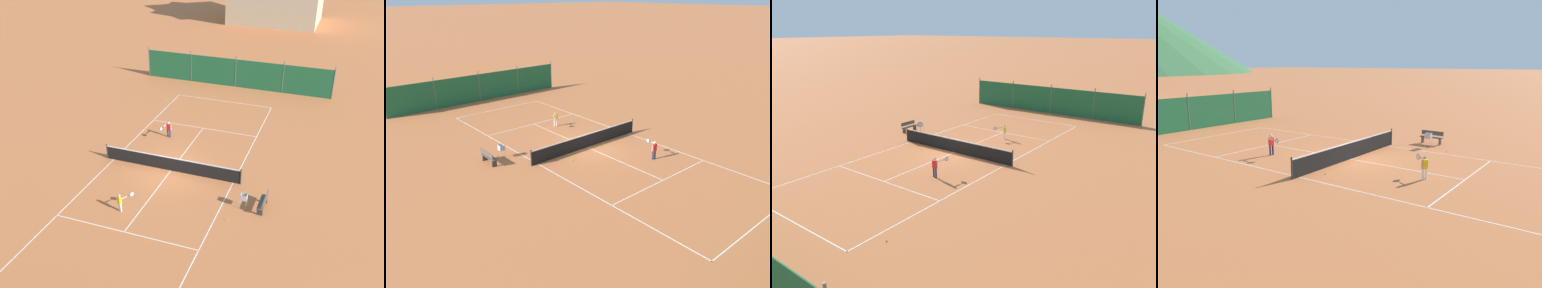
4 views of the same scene
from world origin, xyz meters
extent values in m
plane|color=#BC6638|center=(0.00, 0.00, 0.00)|extent=(600.00, 600.00, 0.00)
cube|color=white|center=(0.00, 11.90, 0.00)|extent=(8.25, 0.05, 0.01)
cube|color=white|center=(0.00, -11.90, 0.00)|extent=(8.25, 0.05, 0.01)
cube|color=white|center=(-4.10, 0.00, 0.00)|extent=(0.05, 23.85, 0.01)
cube|color=white|center=(4.10, 0.00, 0.00)|extent=(0.05, 23.85, 0.01)
cube|color=white|center=(0.00, 6.40, 0.00)|extent=(8.20, 0.05, 0.01)
cube|color=white|center=(0.00, -6.40, 0.00)|extent=(8.20, 0.05, 0.01)
cube|color=white|center=(0.00, 0.00, 0.00)|extent=(0.05, 12.80, 0.01)
cylinder|color=#2D2D2D|center=(-4.55, 0.00, 0.53)|extent=(0.08, 0.08, 1.06)
cylinder|color=#2D2D2D|center=(4.55, 0.00, 0.53)|extent=(0.08, 0.08, 1.06)
cube|color=black|center=(0.00, 0.00, 0.46)|extent=(9.10, 0.02, 0.91)
cube|color=white|center=(0.00, 0.00, 0.93)|extent=(9.10, 0.04, 0.06)
cube|color=#1E6038|center=(0.00, -15.50, 1.30)|extent=(17.20, 0.04, 2.60)
cylinder|color=#59595E|center=(-8.60, -15.50, 1.45)|extent=(0.08, 0.08, 2.90)
cylinder|color=#59595E|center=(-4.30, -15.50, 1.45)|extent=(0.08, 0.08, 2.90)
cylinder|color=#59595E|center=(0.00, -15.50, 1.45)|extent=(0.08, 0.08, 2.90)
cylinder|color=#59595E|center=(4.30, -15.50, 1.45)|extent=(0.08, 0.08, 2.90)
cylinder|color=white|center=(-1.10, -4.83, 0.26)|extent=(0.09, 0.09, 0.52)
cylinder|color=white|center=(-0.96, -4.91, 0.26)|extent=(0.09, 0.09, 0.52)
cube|color=yellow|center=(-1.03, -4.87, 0.72)|extent=(0.29, 0.25, 0.40)
sphere|color=tan|center=(-1.03, -4.87, 1.03)|extent=(0.16, 0.16, 0.16)
cylinder|color=tan|center=(-1.17, -4.79, 0.72)|extent=(0.06, 0.06, 0.40)
cylinder|color=tan|center=(-0.79, -4.77, 0.88)|extent=(0.24, 0.38, 0.06)
cylinder|color=black|center=(-0.65, -4.51, 0.88)|extent=(0.11, 0.17, 0.03)
torus|color=#1E4CB2|center=(-0.54, -4.31, 0.88)|extent=(0.16, 0.26, 0.28)
cylinder|color=silver|center=(-0.54, -4.31, 0.88)|extent=(0.12, 0.22, 0.25)
cylinder|color=#23284C|center=(-1.79, 4.20, 0.29)|extent=(0.10, 0.10, 0.57)
cylinder|color=#23284C|center=(-1.98, 4.22, 0.29)|extent=(0.10, 0.10, 0.57)
cube|color=red|center=(-1.88, 4.21, 0.79)|extent=(0.29, 0.19, 0.44)
sphere|color=beige|center=(-1.88, 4.21, 1.13)|extent=(0.18, 0.18, 0.18)
cylinder|color=beige|center=(-1.71, 4.19, 0.79)|extent=(0.06, 0.06, 0.44)
cylinder|color=beige|center=(-2.08, 4.01, 0.97)|extent=(0.12, 0.45, 0.06)
cylinder|color=black|center=(-2.12, 3.69, 0.97)|extent=(0.05, 0.21, 0.03)
torus|color=#1E4CB2|center=(-2.15, 3.45, 0.97)|extent=(0.05, 0.28, 0.28)
cylinder|color=silver|center=(-2.15, 3.45, 0.97)|extent=(0.03, 0.25, 0.25)
sphere|color=#CCE033|center=(4.76, -3.68, 0.03)|extent=(0.07, 0.07, 0.07)
sphere|color=#CCE033|center=(2.19, 1.04, 0.03)|extent=(0.07, 0.07, 0.07)
sphere|color=#CCE033|center=(-3.03, -0.73, 0.03)|extent=(0.07, 0.07, 0.07)
cylinder|color=#B7B7BC|center=(5.13, -2.40, 0.28)|extent=(0.02, 0.02, 0.55)
cylinder|color=#B7B7BC|center=(5.47, -2.40, 0.28)|extent=(0.02, 0.02, 0.55)
cylinder|color=#B7B7BC|center=(5.13, -2.06, 0.28)|extent=(0.02, 0.02, 0.55)
cylinder|color=#B7B7BC|center=(5.47, -2.06, 0.28)|extent=(0.02, 0.02, 0.55)
cube|color=#B7B7BC|center=(5.30, -2.23, 0.56)|extent=(0.34, 0.34, 0.02)
cube|color=#B7B7BC|center=(5.30, -2.40, 0.72)|extent=(0.34, 0.02, 0.34)
cube|color=#B7B7BC|center=(5.30, -2.06, 0.72)|extent=(0.34, 0.02, 0.34)
cube|color=#B7B7BC|center=(5.13, -2.23, 0.72)|extent=(0.02, 0.34, 0.34)
cube|color=#B7B7BC|center=(5.47, -2.23, 0.72)|extent=(0.02, 0.34, 0.34)
sphere|color=#CCE033|center=(5.19, -2.16, 0.60)|extent=(0.07, 0.07, 0.07)
sphere|color=#CCE033|center=(5.34, -2.16, 0.60)|extent=(0.07, 0.07, 0.07)
sphere|color=#CCE033|center=(5.43, -2.19, 0.60)|extent=(0.07, 0.07, 0.07)
sphere|color=#CCE033|center=(5.25, -2.37, 0.60)|extent=(0.07, 0.07, 0.07)
sphere|color=#CCE033|center=(5.42, -2.33, 0.60)|extent=(0.07, 0.07, 0.07)
sphere|color=#CCE033|center=(5.20, -2.25, 0.60)|extent=(0.07, 0.07, 0.07)
sphere|color=#CCE033|center=(5.40, -2.16, 0.66)|extent=(0.07, 0.07, 0.07)
sphere|color=#CCE033|center=(5.27, -2.36, 0.66)|extent=(0.07, 0.07, 0.07)
sphere|color=#CCE033|center=(5.43, -2.23, 0.66)|extent=(0.07, 0.07, 0.07)
sphere|color=#CCE033|center=(5.20, -2.09, 0.66)|extent=(0.07, 0.07, 0.07)
sphere|color=#CCE033|center=(5.19, -2.14, 0.66)|extent=(0.07, 0.07, 0.07)
cube|color=#51473D|center=(6.30, -2.00, 0.44)|extent=(0.36, 1.50, 0.05)
cube|color=#51473D|center=(6.46, -2.00, 0.70)|extent=(0.04, 1.50, 0.28)
cube|color=#333338|center=(6.30, -2.60, 0.22)|extent=(0.32, 0.06, 0.44)
cube|color=#333338|center=(6.30, -1.40, 0.22)|extent=(0.32, 0.06, 0.44)
camera|label=1|loc=(9.55, -22.35, 15.18)|focal=42.00mm
camera|label=2|loc=(15.84, 17.46, 9.82)|focal=35.00mm
camera|label=3|loc=(-15.18, 19.18, 8.22)|focal=35.00mm
camera|label=4|loc=(-16.22, -11.60, 5.20)|focal=35.00mm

